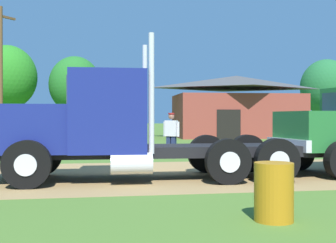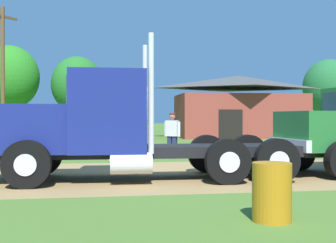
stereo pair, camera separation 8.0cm
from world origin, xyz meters
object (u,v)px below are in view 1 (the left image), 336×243
(steel_barrel, at_px, (274,192))
(shed_building, at_px, (237,108))
(utility_pole_near, at_px, (1,71))
(truck_foreground_white, at_px, (104,129))
(visitor_far_side, at_px, (171,133))

(steel_barrel, bearing_deg, shed_building, 72.95)
(steel_barrel, distance_m, utility_pole_near, 24.16)
(utility_pole_near, bearing_deg, truck_foreground_white, -70.66)
(truck_foreground_white, relative_size, utility_pole_near, 0.97)
(shed_building, xyz_separation_m, utility_pole_near, (-17.15, -5.66, 2.11))
(truck_foreground_white, xyz_separation_m, shed_building, (11.11, 22.86, 1.07))
(truck_foreground_white, relative_size, shed_building, 0.79)
(truck_foreground_white, xyz_separation_m, utility_pole_near, (-6.04, 17.20, 3.18))
(visitor_far_side, relative_size, steel_barrel, 1.95)
(shed_building, bearing_deg, utility_pole_near, -161.72)
(steel_barrel, bearing_deg, utility_pole_near, 111.16)
(truck_foreground_white, bearing_deg, shed_building, 64.08)
(truck_foreground_white, height_order, visitor_far_side, truck_foreground_white)
(truck_foreground_white, distance_m, visitor_far_side, 6.27)
(steel_barrel, distance_m, shed_building, 29.23)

